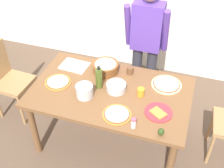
{
  "coord_description": "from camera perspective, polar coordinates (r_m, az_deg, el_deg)",
  "views": [
    {
      "loc": [
        0.69,
        -2.07,
        2.66
      ],
      "look_at": [
        0.0,
        0.05,
        0.81
      ],
      "focal_mm": 46.11,
      "sensor_mm": 36.0,
      "label": 1
    }
  ],
  "objects": [
    {
      "name": "olive_oil_bottle",
      "position": [
        2.87,
        -2.6,
        1.19
      ],
      "size": [
        0.07,
        0.07,
        0.26
      ],
      "color": "#47561E",
      "rests_on": "dining_table"
    },
    {
      "name": "avocado",
      "position": [
        2.5,
        9.69,
        -9.34
      ],
      "size": [
        0.06,
        0.06,
        0.07
      ],
      "primitive_type": "ellipsoid",
      "color": "#2D4219",
      "rests_on": "dining_table"
    },
    {
      "name": "ground",
      "position": [
        3.44,
        -0.26,
        -10.93
      ],
      "size": [
        8.0,
        8.0,
        0.0
      ],
      "primitive_type": "plane",
      "color": "brown"
    },
    {
      "name": "cutting_board_white",
      "position": [
        3.25,
        -7.45,
        3.62
      ],
      "size": [
        0.31,
        0.24,
        0.01
      ],
      "primitive_type": "cube",
      "rotation": [
        0.0,
        0.0,
        -0.07
      ],
      "color": "white",
      "rests_on": "dining_table"
    },
    {
      "name": "cup_orange",
      "position": [
        2.83,
        5.73,
        -1.59
      ],
      "size": [
        0.07,
        0.07,
        0.08
      ],
      "primitive_type": "cylinder",
      "color": "orange",
      "rests_on": "dining_table"
    },
    {
      "name": "pizza_cooked_on_tray",
      "position": [
        2.64,
        0.98,
        -6.04
      ],
      "size": [
        0.27,
        0.27,
        0.02
      ],
      "color": "#C67A33",
      "rests_on": "dining_table"
    },
    {
      "name": "popcorn_bowl",
      "position": [
        3.11,
        -1.28,
        3.47
      ],
      "size": [
        0.28,
        0.28,
        0.11
      ],
      "color": "brown",
      "rests_on": "dining_table"
    },
    {
      "name": "steel_pot",
      "position": [
        2.81,
        -5.48,
        -1.35
      ],
      "size": [
        0.17,
        0.17,
        0.13
      ],
      "color": "#B7B7BC",
      "rests_on": "dining_table"
    },
    {
      "name": "plate_with_slice",
      "position": [
        2.7,
        9.19,
        -5.57
      ],
      "size": [
        0.26,
        0.26,
        0.02
      ],
      "color": "red",
      "rests_on": "dining_table"
    },
    {
      "name": "cup_small_brown",
      "position": [
        3.09,
        3.58,
        2.69
      ],
      "size": [
        0.07,
        0.07,
        0.08
      ],
      "primitive_type": "cylinder",
      "color": "brown",
      "rests_on": "dining_table"
    },
    {
      "name": "mixing_bowl_steel",
      "position": [
        2.88,
        0.84,
        -0.6
      ],
      "size": [
        0.2,
        0.2,
        0.08
      ],
      "color": "#B7B7BC",
      "rests_on": "dining_table"
    },
    {
      "name": "chair_wooden_left",
      "position": [
        3.63,
        -20.05,
        1.23
      ],
      "size": [
        0.42,
        0.42,
        0.95
      ],
      "color": "#A37A4C",
      "rests_on": "ground"
    },
    {
      "name": "person_cook",
      "position": [
        3.35,
        6.8,
        8.48
      ],
      "size": [
        0.49,
        0.25,
        1.62
      ],
      "color": "#2D2D38",
      "rests_on": "ground"
    },
    {
      "name": "salt_shaker",
      "position": [
        2.52,
        4.29,
        -7.74
      ],
      "size": [
        0.04,
        0.04,
        0.11
      ],
      "color": "white",
      "rests_on": "dining_table"
    },
    {
      "name": "dining_table",
      "position": [
        2.95,
        -0.3,
        -2.69
      ],
      "size": [
        1.6,
        0.96,
        0.76
      ],
      "color": "brown",
      "rests_on": "ground"
    },
    {
      "name": "pizza_raw_on_board",
      "position": [
        3.01,
        10.74,
        -0.08
      ],
      "size": [
        0.31,
        0.31,
        0.02
      ],
      "color": "beige",
      "rests_on": "dining_table"
    },
    {
      "name": "pizza_second_cooked",
      "position": [
        3.04,
        -10.67,
        0.37
      ],
      "size": [
        0.27,
        0.27,
        0.02
      ],
      "color": "#C67A33",
      "rests_on": "dining_table"
    }
  ]
}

